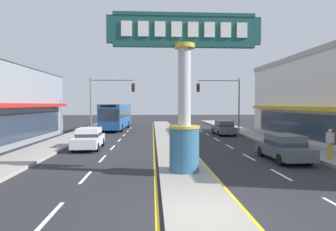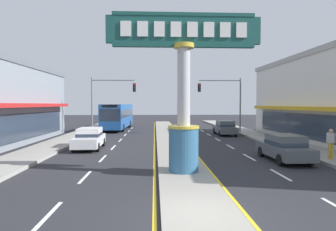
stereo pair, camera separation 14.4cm
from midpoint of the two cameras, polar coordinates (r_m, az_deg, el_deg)
ground_plane at (r=8.80m, az=6.71°, el=-19.54°), size 160.00×160.00×0.00m
median_strip at (r=26.29m, az=-0.06°, el=-4.73°), size 2.35×52.00×0.14m
sidewalk_left at (r=25.47m, az=-20.94°, el=-5.06°), size 2.78×60.00×0.18m
sidewalk_right at (r=26.47m, az=20.50°, el=-4.78°), size 2.78×60.00×0.18m
lane_markings at (r=24.95m, az=0.11°, el=-5.26°), size 9.09×52.00×0.01m
district_sign at (r=13.26m, az=2.97°, el=3.77°), size 7.08×1.45×7.30m
traffic_light_left_side at (r=31.87m, az=-12.21°, el=3.96°), size 4.86×0.46×6.20m
traffic_light_right_side at (r=32.27m, az=10.89°, el=3.95°), size 4.86×0.46×6.20m
bus_near_right_lane at (r=37.75m, az=-10.33°, el=0.09°), size 2.94×11.29×3.26m
sedan_far_right_lane at (r=30.99m, az=10.94°, el=-2.38°), size 1.85×4.31×1.53m
sedan_near_left_lane at (r=21.75m, az=-15.70°, el=-4.38°), size 1.95×4.36×1.53m
sedan_mid_left_lane at (r=17.90m, az=21.91°, el=-5.87°), size 1.87×4.31×1.53m
pedestrian_near_kerb at (r=18.60m, az=29.43°, el=-4.58°), size 0.41×0.45×1.70m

